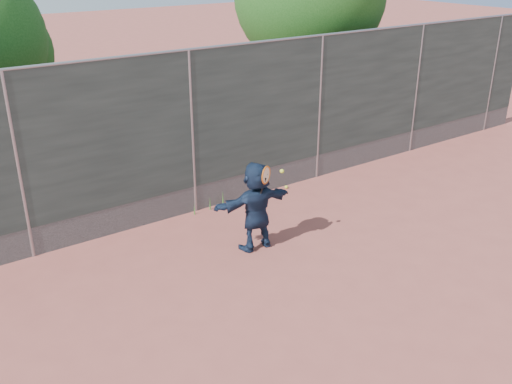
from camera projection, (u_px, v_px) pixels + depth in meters
ground at (317, 295)px, 8.17m from camera, size 80.00×80.00×0.00m
player at (256, 206)px, 9.19m from camera, size 1.41×0.53×1.49m
ball_ground at (286, 187)px, 11.76m from camera, size 0.07×0.07×0.07m
fence at (192, 130)px, 10.17m from camera, size 20.00×0.06×3.03m
swing_action at (267, 176)px, 8.86m from camera, size 0.48×0.17×0.51m
weed_clump at (212, 202)px, 10.81m from camera, size 0.68×0.07×0.30m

